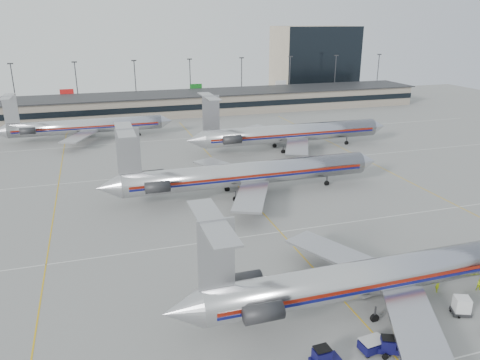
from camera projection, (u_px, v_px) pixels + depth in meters
name	position (u px, v px, depth m)	size (l,w,h in m)	color
ground	(312.00, 267.00, 55.07)	(260.00, 260.00, 0.00)	gray
apron_markings	(280.00, 232.00, 64.08)	(160.00, 0.15, 0.02)	silver
terminal	(171.00, 104.00, 142.34)	(162.00, 17.00, 6.25)	gray
light_mast_row	(163.00, 80.00, 153.21)	(163.60, 0.40, 15.28)	#38383D
distant_building	(314.00, 59.00, 183.99)	(30.00, 20.00, 25.00)	tan
jet_foreground	(381.00, 275.00, 46.71)	(45.41, 26.74, 11.89)	silver
jet_second_row	(243.00, 174.00, 76.50)	(48.11, 28.33, 12.59)	silver
jet_third_row	(288.00, 133.00, 103.27)	(47.41, 29.16, 12.96)	silver
jet_back_row	(84.00, 126.00, 112.08)	(41.53, 25.55, 11.36)	silver
tug_left	(324.00, 358.00, 38.86)	(2.57, 1.37, 2.04)	#0B0A3C
tug_center	(389.00, 346.00, 40.47)	(2.47, 1.92, 1.80)	#0B0A3C
cart_inner	(372.00, 345.00, 40.88)	(2.28, 1.67, 1.22)	#0B0A3C
cart_outer	(401.00, 343.00, 41.36)	(1.78, 1.31, 0.95)	#0B0A3C
uld_container	(462.00, 306.00, 46.00)	(2.16, 2.00, 1.83)	#2D2D30
belt_loader	(372.00, 289.00, 49.52)	(3.84, 1.77, 1.97)	#A8A8A8
ramp_worker_near	(438.00, 284.00, 49.80)	(0.64, 0.42, 1.76)	#ACC812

